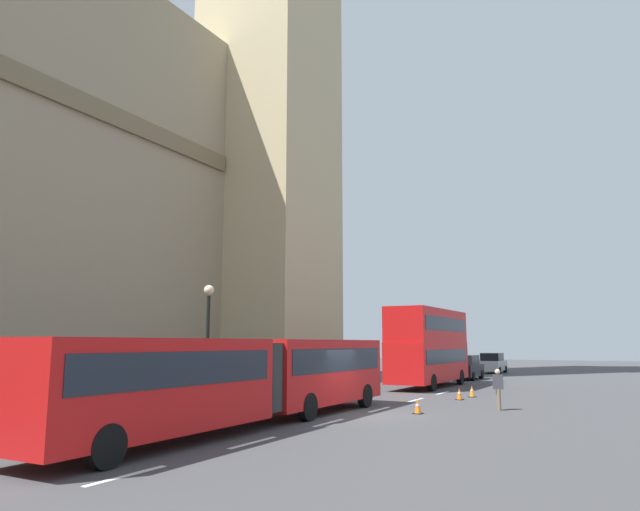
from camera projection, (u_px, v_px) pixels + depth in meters
ground_plane at (358, 415)px, 22.21m from camera, size 160.00×160.00×0.00m
lane_centre_marking at (329, 423)px, 20.05m from camera, size 29.80×0.16×0.01m
articulated_bus at (249, 373)px, 19.48m from camera, size 17.20×2.54×2.90m
double_decker_bus at (429, 344)px, 36.79m from camera, size 9.74×2.54×4.90m
sedan_lead at (466, 367)px, 44.03m from camera, size 4.40×1.86×1.85m
sedan_trailing at (493, 363)px, 53.26m from camera, size 4.40×1.86×1.85m
traffic_cone_west at (418, 406)px, 22.65m from camera, size 0.36×0.36×0.58m
traffic_cone_middle at (459, 394)px, 28.21m from camera, size 0.36×0.36×0.58m
traffic_cone_east at (472, 392)px, 29.65m from camera, size 0.36×0.36×0.58m
street_lamp at (208, 336)px, 24.60m from camera, size 0.44×0.44×5.27m
pedestrian_near_cones at (498, 388)px, 23.93m from camera, size 0.36×0.46×1.69m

